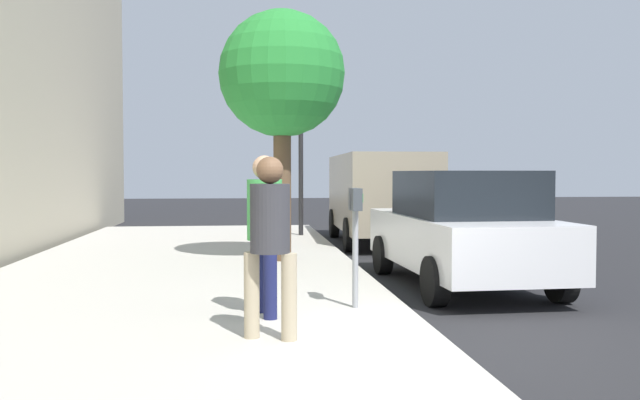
% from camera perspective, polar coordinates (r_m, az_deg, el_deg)
% --- Properties ---
extents(ground_plane, '(80.00, 80.00, 0.00)m').
position_cam_1_polar(ground_plane, '(6.90, 10.27, -12.32)').
color(ground_plane, '#232326').
rests_on(ground_plane, ground).
extents(sidewalk_slab, '(28.00, 6.00, 0.15)m').
position_cam_1_polar(sidewalk_slab, '(6.70, -15.77, -12.16)').
color(sidewalk_slab, '#B7B2A8').
rests_on(sidewalk_slab, ground_plane).
extents(parking_meter, '(0.36, 0.12, 1.41)m').
position_cam_1_polar(parking_meter, '(7.91, 3.02, -1.85)').
color(parking_meter, gray).
rests_on(parking_meter, sidewalk_slab).
extents(pedestrian_at_meter, '(0.52, 0.39, 1.78)m').
position_cam_1_polar(pedestrian_at_meter, '(7.48, -4.71, -1.80)').
color(pedestrian_at_meter, '#191E4C').
rests_on(pedestrian_at_meter, sidewalk_slab).
extents(pedestrian_bystander, '(0.38, 0.50, 1.74)m').
position_cam_1_polar(pedestrian_bystander, '(6.42, -4.25, -2.74)').
color(pedestrian_bystander, tan).
rests_on(pedestrian_bystander, sidewalk_slab).
extents(parked_sedan_near, '(4.46, 2.09, 1.77)m').
position_cam_1_polar(parked_sedan_near, '(10.44, 11.96, -2.38)').
color(parked_sedan_near, silver).
rests_on(parked_sedan_near, ground_plane).
extents(parked_van_far, '(5.26, 2.25, 2.18)m').
position_cam_1_polar(parked_van_far, '(16.57, 5.06, 0.63)').
color(parked_van_far, gray).
rests_on(parked_van_far, ground_plane).
extents(street_tree, '(2.27, 2.27, 4.51)m').
position_cam_1_polar(street_tree, '(12.31, -3.23, 10.42)').
color(street_tree, brown).
rests_on(street_tree, sidewalk_slab).
extents(traffic_signal, '(0.24, 0.44, 3.60)m').
position_cam_1_polar(traffic_signal, '(17.17, -1.29, 5.10)').
color(traffic_signal, black).
rests_on(traffic_signal, sidewalk_slab).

